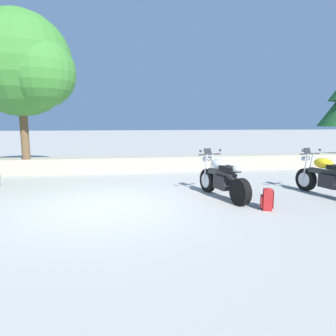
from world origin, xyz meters
The scene contains 6 objects.
ground_plane centered at (0.00, 0.00, 0.00)m, with size 120.00×120.00×0.00m, color #A3A099.
stone_wall centered at (0.00, 4.80, 0.28)m, with size 36.00×0.80×0.55m, color #A89E89.
motorcycle_silver_centre centered at (2.85, 0.37, 0.49)m, with size 0.87×2.03×1.18m.
motorcycle_yellow_far_right centered at (5.54, 0.09, 0.49)m, with size 0.82×2.04×1.18m.
rider_backpack centered at (3.48, -0.76, 0.24)m, with size 0.33×0.35×0.47m.
leafy_tree_mid_left centered at (-2.85, 4.48, 3.75)m, with size 3.71×3.54×5.05m.
Camera 1 is at (0.45, -6.63, 1.88)m, focal length 31.88 mm.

